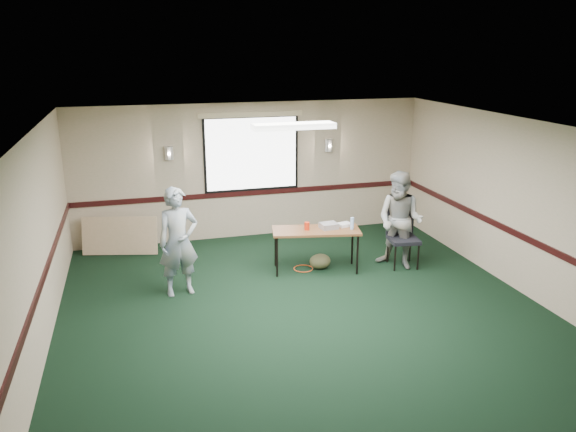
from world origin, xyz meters
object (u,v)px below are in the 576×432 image
object	(u,v)px
projector	(329,226)
person_right	(400,220)
folding_table	(316,233)
conference_chair	(402,232)
person_left	(178,242)

from	to	relation	value
projector	person_right	bearing A→B (deg)	-16.81
folding_table	projector	bearing A→B (deg)	11.39
projector	conference_chair	size ratio (longest dim) A/B	0.28
folding_table	projector	size ratio (longest dim) A/B	5.52
folding_table	conference_chair	xyz separation A→B (m)	(1.55, -0.13, -0.10)
person_right	person_left	bearing A→B (deg)	-129.34
person_left	person_right	world-z (taller)	person_left
person_left	projector	bearing A→B (deg)	-2.86
folding_table	person_right	xyz separation A→B (m)	(1.45, -0.24, 0.17)
conference_chair	person_left	size ratio (longest dim) A/B	0.59
conference_chair	person_right	xyz separation A→B (m)	(-0.11, -0.11, 0.26)
conference_chair	person_left	distance (m)	3.91
conference_chair	person_right	bearing A→B (deg)	-126.30
conference_chair	projector	bearing A→B (deg)	-177.68
projector	person_right	distance (m)	1.25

